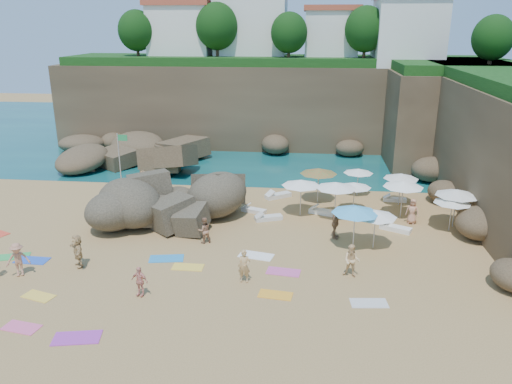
# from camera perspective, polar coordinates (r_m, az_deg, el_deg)

# --- Properties ---
(ground) EXTENTS (120.00, 120.00, 0.00)m
(ground) POSITION_cam_1_polar(r_m,az_deg,el_deg) (28.82, -4.60, -5.54)
(ground) COLOR tan
(ground) RESTS_ON ground
(seawater) EXTENTS (120.00, 120.00, 0.00)m
(seawater) POSITION_cam_1_polar(r_m,az_deg,el_deg) (57.28, 0.84, 6.75)
(seawater) COLOR #0C4751
(seawater) RESTS_ON ground
(cliff_back) EXTENTS (44.00, 8.00, 8.00)m
(cliff_back) POSITION_cam_1_polar(r_m,az_deg,el_deg) (51.51, 2.60, 9.92)
(cliff_back) COLOR brown
(cliff_back) RESTS_ON ground
(cliff_corner) EXTENTS (10.00, 12.00, 8.00)m
(cliff_corner) POSITION_cam_1_polar(r_m,az_deg,el_deg) (48.00, 20.57, 8.13)
(cliff_corner) COLOR brown
(cliff_corner) RESTS_ON ground
(rock_promontory) EXTENTS (12.00, 7.00, 2.00)m
(rock_promontory) POSITION_cam_1_polar(r_m,az_deg,el_deg) (46.32, -14.49, 3.29)
(rock_promontory) COLOR brown
(rock_promontory) RESTS_ON ground
(clifftop_buildings) EXTENTS (28.48, 9.48, 7.00)m
(clifftop_buildings) POSITION_cam_1_polar(r_m,az_deg,el_deg) (51.67, 3.90, 17.98)
(clifftop_buildings) COLOR white
(clifftop_buildings) RESTS_ON cliff_back
(clifftop_trees) EXTENTS (35.60, 23.82, 4.40)m
(clifftop_trees) POSITION_cam_1_polar(r_m,az_deg,el_deg) (45.36, 5.97, 17.87)
(clifftop_trees) COLOR #11380F
(clifftop_trees) RESTS_ON ground
(marina_masts) EXTENTS (3.10, 0.10, 6.00)m
(marina_masts) POSITION_cam_1_polar(r_m,az_deg,el_deg) (60.48, -15.14, 9.64)
(marina_masts) COLOR white
(marina_masts) RESTS_ON ground
(rock_outcrop) EXTENTS (7.96, 6.67, 2.78)m
(rock_outcrop) POSITION_cam_1_polar(r_m,az_deg,el_deg) (32.09, -10.29, -3.21)
(rock_outcrop) COLOR brown
(rock_outcrop) RESTS_ON ground
(flag_pole) EXTENTS (0.79, 0.08, 4.05)m
(flag_pole) POSITION_cam_1_polar(r_m,az_deg,el_deg) (39.13, -15.23, 4.38)
(flag_pole) COLOR silver
(flag_pole) RESTS_ON ground
(parasol_0) EXTENTS (2.57, 2.57, 2.43)m
(parasol_0) POSITION_cam_1_polar(r_m,az_deg,el_deg) (31.53, 9.15, 0.77)
(parasol_0) COLOR silver
(parasol_0) RESTS_ON ground
(parasol_1) EXTENTS (2.11, 2.11, 2.00)m
(parasol_1) POSITION_cam_1_polar(r_m,az_deg,el_deg) (36.38, 11.63, 2.38)
(parasol_1) COLOR silver
(parasol_1) RESTS_ON ground
(parasol_2) EXTENTS (2.51, 2.51, 2.37)m
(parasol_2) POSITION_cam_1_polar(r_m,az_deg,el_deg) (31.94, 5.18, 1.07)
(parasol_2) COLOR silver
(parasol_2) RESTS_ON ground
(parasol_3) EXTENTS (2.54, 2.54, 2.40)m
(parasol_3) POSITION_cam_1_polar(r_m,az_deg,el_deg) (32.19, 21.98, -0.06)
(parasol_3) COLOR silver
(parasol_3) RESTS_ON ground
(parasol_4) EXTENTS (2.55, 2.55, 2.41)m
(parasol_4) POSITION_cam_1_polar(r_m,az_deg,el_deg) (32.77, 16.49, 0.87)
(parasol_4) COLOR silver
(parasol_4) RESTS_ON ground
(parasol_5) EXTENTS (2.15, 2.15, 2.04)m
(parasol_5) POSITION_cam_1_polar(r_m,az_deg,el_deg) (32.99, 11.22, 0.79)
(parasol_5) COLOR silver
(parasol_5) RESTS_ON ground
(parasol_6) EXTENTS (2.57, 2.57, 2.43)m
(parasol_6) POSITION_cam_1_polar(r_m,az_deg,el_deg) (34.44, 7.18, 2.40)
(parasol_6) COLOR silver
(parasol_6) RESTS_ON ground
(parasol_7) EXTENTS (2.36, 2.36, 2.23)m
(parasol_7) POSITION_cam_1_polar(r_m,az_deg,el_deg) (35.04, 16.26, 1.75)
(parasol_7) COLOR silver
(parasol_7) RESTS_ON ground
(parasol_8) EXTENTS (2.19, 2.19, 2.07)m
(parasol_8) POSITION_cam_1_polar(r_m,az_deg,el_deg) (31.61, 21.55, -0.91)
(parasol_8) COLOR silver
(parasol_8) RESTS_ON ground
(parasol_10) EXTENTS (2.60, 2.60, 2.46)m
(parasol_10) POSITION_cam_1_polar(r_m,az_deg,el_deg) (27.50, 11.29, -1.99)
(parasol_10) COLOR silver
(parasol_10) RESTS_ON ground
(parasol_11) EXTENTS (2.32, 2.32, 2.19)m
(parasol_11) POSITION_cam_1_polar(r_m,az_deg,el_deg) (27.84, 13.53, -2.43)
(parasol_11) COLOR silver
(parasol_11) RESTS_ON ground
(lounger_0) EXTENTS (1.93, 1.61, 0.30)m
(lounger_0) POSITION_cam_1_polar(r_m,az_deg,el_deg) (35.66, 2.54, -0.42)
(lounger_0) COLOR silver
(lounger_0) RESTS_ON ground
(lounger_1) EXTENTS (1.90, 1.15, 0.28)m
(lounger_1) POSITION_cam_1_polar(r_m,az_deg,el_deg) (32.86, 7.69, -2.28)
(lounger_1) COLOR white
(lounger_1) RESTS_ON ground
(lounger_2) EXTENTS (1.62, 0.66, 0.25)m
(lounger_2) POSITION_cam_1_polar(r_m,az_deg,el_deg) (36.23, 15.58, -0.84)
(lounger_2) COLOR white
(lounger_2) RESTS_ON ground
(lounger_3) EXTENTS (1.73, 1.12, 0.26)m
(lounger_3) POSITION_cam_1_polar(r_m,az_deg,el_deg) (32.88, -0.26, -2.11)
(lounger_3) COLOR white
(lounger_3) RESTS_ON ground
(lounger_4) EXTENTS (1.91, 1.40, 0.29)m
(lounger_4) POSITION_cam_1_polar(r_m,az_deg,el_deg) (31.15, 15.67, -4.02)
(lounger_4) COLOR white
(lounger_4) RESTS_ON ground
(lounger_5) EXTENTS (1.84, 1.17, 0.27)m
(lounger_5) POSITION_cam_1_polar(r_m,az_deg,el_deg) (31.61, 1.44, -2.98)
(lounger_5) COLOR silver
(lounger_5) RESTS_ON ground
(towel_0) EXTENTS (1.75, 0.92, 0.03)m
(towel_0) POSITION_cam_1_polar(r_m,az_deg,el_deg) (28.90, -24.23, -7.13)
(towel_0) COLOR blue
(towel_0) RESTS_ON ground
(towel_1) EXTENTS (1.63, 1.01, 0.03)m
(towel_1) POSITION_cam_1_polar(r_m,az_deg,el_deg) (23.18, -25.23, -13.83)
(towel_1) COLOR #EC5B92
(towel_1) RESTS_ON ground
(towel_3) EXTENTS (1.79, 1.27, 0.03)m
(towel_3) POSITION_cam_1_polar(r_m,az_deg,el_deg) (29.75, -25.96, -6.66)
(towel_3) COLOR green
(towel_3) RESTS_ON ground
(towel_4) EXTENTS (1.62, 1.12, 0.03)m
(towel_4) POSITION_cam_1_polar(r_m,az_deg,el_deg) (25.23, -23.60, -10.85)
(towel_4) COLOR yellow
(towel_4) RESTS_ON ground
(towel_5) EXTENTS (1.98, 1.29, 0.03)m
(towel_5) POSITION_cam_1_polar(r_m,az_deg,el_deg) (26.90, 0.02, -7.28)
(towel_5) COLOR white
(towel_5) RESTS_ON ground
(towel_6) EXTENTS (1.99, 1.26, 0.03)m
(towel_6) POSITION_cam_1_polar(r_m,az_deg,el_deg) (21.69, -19.78, -15.41)
(towel_6) COLOR purple
(towel_6) RESTS_ON ground
(towel_8) EXTENTS (1.92, 1.20, 0.03)m
(towel_8) POSITION_cam_1_polar(r_m,az_deg,el_deg) (27.00, -10.19, -7.49)
(towel_8) COLOR #278AD1
(towel_8) RESTS_ON ground
(towel_9) EXTENTS (1.77, 1.05, 0.03)m
(towel_9) POSITION_cam_1_polar(r_m,az_deg,el_deg) (25.29, 3.15, -9.10)
(towel_9) COLOR #DA549F
(towel_9) RESTS_ON ground
(towel_10) EXTENTS (1.63, 0.96, 0.03)m
(towel_10) POSITION_cam_1_polar(r_m,az_deg,el_deg) (23.31, 2.23, -11.66)
(towel_10) COLOR #FFA528
(towel_10) RESTS_ON ground
(towel_12) EXTENTS (1.59, 0.80, 0.03)m
(towel_12) POSITION_cam_1_polar(r_m,az_deg,el_deg) (25.95, -7.79, -8.49)
(towel_12) COLOR yellow
(towel_12) RESTS_ON ground
(towel_13) EXTENTS (1.71, 0.98, 0.03)m
(towel_13) POSITION_cam_1_polar(r_m,az_deg,el_deg) (23.23, 12.79, -12.28)
(towel_13) COLOR silver
(towel_13) RESTS_ON ground
(person_stand_1) EXTENTS (0.92, 0.85, 1.52)m
(person_stand_1) POSITION_cam_1_polar(r_m,az_deg,el_deg) (28.30, -5.94, -4.37)
(person_stand_1) COLOR #A37151
(person_stand_1) RESTS_ON ground
(person_stand_2) EXTENTS (1.32, 0.75, 1.92)m
(person_stand_2) POSITION_cam_1_polar(r_m,az_deg,el_deg) (34.84, -4.96, 0.48)
(person_stand_2) COLOR #ECAD86
(person_stand_2) RESTS_ON ground
(person_stand_3) EXTENTS (0.67, 1.17, 1.88)m
(person_stand_3) POSITION_cam_1_polar(r_m,az_deg,el_deg) (29.04, 9.06, -3.51)
(person_stand_3) COLOR #8F6847
(person_stand_3) RESTS_ON ground
(person_stand_4) EXTENTS (0.89, 0.69, 1.60)m
(person_stand_4) POSITION_cam_1_polar(r_m,az_deg,el_deg) (32.30, 17.44, -2.12)
(person_stand_4) COLOR tan
(person_stand_4) RESTS_ON ground
(person_stand_5) EXTENTS (1.70, 0.82, 1.77)m
(person_stand_5) POSITION_cam_1_polar(r_m,az_deg,el_deg) (37.09, -12.74, 1.08)
(person_stand_5) COLOR tan
(person_stand_5) RESTS_ON ground
(person_lie_0) EXTENTS (1.73, 2.01, 0.45)m
(person_lie_0) POSITION_cam_1_polar(r_m,az_deg,el_deg) (27.40, -25.37, -8.22)
(person_lie_0) COLOR tan
(person_lie_0) RESTS_ON ground
(person_lie_1) EXTENTS (1.17, 1.59, 0.35)m
(person_lie_1) POSITION_cam_1_polar(r_m,az_deg,el_deg) (23.76, -13.07, -11.11)
(person_lie_1) COLOR #EC9986
(person_lie_1) RESTS_ON ground
(person_lie_3) EXTENTS (2.30, 2.28, 0.45)m
(person_lie_3) POSITION_cam_1_polar(r_m,az_deg,el_deg) (27.25, -19.57, -7.59)
(person_lie_3) COLOR tan
(person_lie_3) RESTS_ON ground
(person_lie_4) EXTENTS (0.64, 1.64, 0.39)m
(person_lie_4) POSITION_cam_1_polar(r_m,az_deg,el_deg) (24.29, -1.34, -9.83)
(person_lie_4) COLOR tan
(person_lie_4) RESTS_ON ground
(person_lie_5) EXTENTS (1.24, 1.80, 0.62)m
(person_lie_5) POSITION_cam_1_polar(r_m,az_deg,el_deg) (25.15, 10.80, -8.83)
(person_lie_5) COLOR #F3C78A
(person_lie_5) RESTS_ON ground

